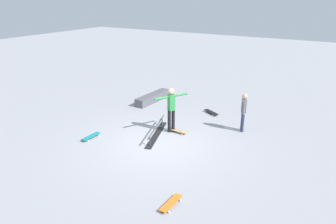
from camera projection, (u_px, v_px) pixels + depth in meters
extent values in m
plane|color=#9E9EA3|center=(160.00, 144.00, 10.92)|extent=(60.00, 60.00, 0.00)
cube|color=black|center=(156.00, 135.00, 11.62)|extent=(2.35, 0.98, 0.01)
cylinder|color=#47474C|center=(162.00, 121.00, 12.38)|extent=(0.04, 0.04, 0.34)
cylinder|color=#47474C|center=(150.00, 141.00, 10.74)|extent=(0.04, 0.04, 0.34)
cylinder|color=#47474C|center=(156.00, 126.00, 11.50)|extent=(2.14, 0.75, 0.05)
cube|color=#595960|center=(153.00, 98.00, 15.15)|extent=(2.25, 0.56, 0.37)
cylinder|color=black|center=(173.00, 120.00, 11.79)|extent=(0.17, 0.17, 0.86)
cylinder|color=black|center=(169.00, 121.00, 11.71)|extent=(0.17, 0.17, 0.86)
cube|color=#2D8C42|center=(171.00, 102.00, 11.49)|extent=(0.29, 0.28, 0.61)
sphere|color=tan|center=(171.00, 91.00, 11.34)|extent=(0.23, 0.23, 0.23)
cylinder|color=#2D8C42|center=(181.00, 95.00, 11.59)|extent=(0.54, 0.35, 0.08)
cylinder|color=#2D8C42|center=(162.00, 98.00, 11.22)|extent=(0.54, 0.35, 0.08)
cube|color=tan|center=(177.00, 130.00, 11.78)|extent=(0.24, 0.81, 0.02)
cylinder|color=white|center=(185.00, 132.00, 11.75)|extent=(0.03, 0.06, 0.05)
cylinder|color=white|center=(182.00, 134.00, 11.57)|extent=(0.03, 0.06, 0.05)
cylinder|color=white|center=(173.00, 129.00, 12.03)|extent=(0.03, 0.06, 0.05)
cylinder|color=white|center=(170.00, 131.00, 11.85)|extent=(0.03, 0.06, 0.05)
cylinder|color=#2D3351|center=(242.00, 121.00, 11.88)|extent=(0.14, 0.14, 0.75)
cylinder|color=#2D3351|center=(243.00, 122.00, 11.75)|extent=(0.14, 0.14, 0.75)
cube|color=slate|center=(244.00, 106.00, 11.59)|extent=(0.25, 0.23, 0.53)
sphere|color=tan|center=(245.00, 96.00, 11.46)|extent=(0.20, 0.20, 0.20)
cylinder|color=slate|center=(243.00, 106.00, 11.73)|extent=(0.09, 0.09, 0.50)
cylinder|color=slate|center=(244.00, 108.00, 11.48)|extent=(0.09, 0.09, 0.50)
cube|color=black|center=(211.00, 112.00, 13.62)|extent=(0.56, 0.80, 0.02)
cylinder|color=white|center=(205.00, 112.00, 13.80)|extent=(0.05, 0.06, 0.05)
cylinder|color=white|center=(209.00, 111.00, 13.91)|extent=(0.05, 0.06, 0.05)
cylinder|color=white|center=(213.00, 116.00, 13.36)|extent=(0.05, 0.06, 0.05)
cylinder|color=white|center=(217.00, 115.00, 13.47)|extent=(0.05, 0.06, 0.05)
cube|color=teal|center=(91.00, 136.00, 11.32)|extent=(0.80, 0.20, 0.02)
cylinder|color=white|center=(94.00, 134.00, 11.61)|extent=(0.05, 0.03, 0.05)
cylinder|color=white|center=(99.00, 135.00, 11.50)|extent=(0.05, 0.03, 0.05)
cylinder|color=white|center=(83.00, 139.00, 11.17)|extent=(0.05, 0.03, 0.05)
cylinder|color=white|center=(88.00, 141.00, 11.06)|extent=(0.05, 0.03, 0.05)
cube|color=orange|center=(171.00, 203.00, 7.72)|extent=(0.81, 0.22, 0.02)
cylinder|color=white|center=(173.00, 197.00, 8.01)|extent=(0.05, 0.03, 0.05)
cylinder|color=white|center=(180.00, 200.00, 7.89)|extent=(0.05, 0.03, 0.05)
cylinder|color=white|center=(161.00, 209.00, 7.58)|extent=(0.05, 0.03, 0.05)
cylinder|color=white|center=(169.00, 212.00, 7.46)|extent=(0.05, 0.03, 0.05)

